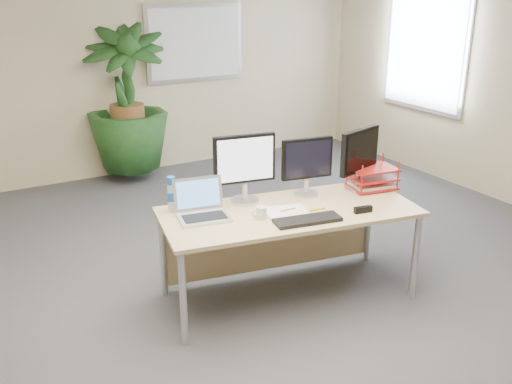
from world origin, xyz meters
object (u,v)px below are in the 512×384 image
monitor_right (307,163)px  floor_plant (128,119)px  laptop (202,208)px  monitor_left (245,164)px  desk (284,223)px

monitor_right → floor_plant: bearing=98.2°
floor_plant → laptop: bearing=-98.2°
monitor_left → desk: bearing=-41.7°
monitor_left → floor_plant: bearing=89.1°
monitor_left → monitor_right: monitor_left is taller
monitor_left → laptop: size_ratio=1.29×
monitor_right → laptop: (-0.88, 0.01, -0.20)m
floor_plant → monitor_left: 2.98m
desk → floor_plant: 3.17m
floor_plant → monitor_left: bearing=-90.9°
desk → monitor_left: monitor_left is taller
floor_plant → monitor_left: size_ratio=2.89×
floor_plant → laptop: size_ratio=3.74×
floor_plant → laptop: 3.08m
floor_plant → desk: bearing=-86.8°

